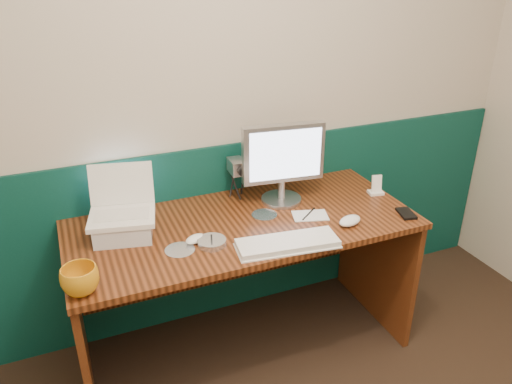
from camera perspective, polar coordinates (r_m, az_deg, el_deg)
name	(u,v)px	position (r m, az deg, el deg)	size (l,w,h in m)	color
back_wall	(218,96)	(2.46, -4.39, 10.86)	(3.50, 0.04, 2.50)	beige
wainscot	(223,232)	(2.73, -3.79, -4.58)	(3.48, 0.02, 1.00)	#083631
desk	(244,288)	(2.52, -1.34, -10.92)	(1.60, 0.70, 0.75)	#351809
laptop_riser	(124,228)	(2.25, -14.90, -3.98)	(0.24, 0.20, 0.08)	silver
laptop	(119,195)	(2.18, -15.37, -0.37)	(0.28, 0.21, 0.23)	white
monitor	(282,164)	(2.42, 3.00, 3.22)	(0.40, 0.11, 0.40)	#ADADB2
keyboard	(287,244)	(2.12, 3.62, -5.94)	(0.43, 0.14, 0.02)	white
mouse_right	(350,221)	(2.32, 10.68, -3.24)	(0.12, 0.07, 0.04)	white
mouse_left	(195,239)	(2.16, -6.95, -5.34)	(0.10, 0.06, 0.03)	white
mug	(80,280)	(1.94, -19.46, -9.49)	(0.14, 0.14, 0.11)	orange
camcorder	(237,181)	(2.51, -2.20, 1.32)	(0.08, 0.12, 0.18)	#B8B8BD
cd_spindle	(212,242)	(2.14, -5.08, -5.74)	(0.12, 0.12, 0.03)	silver
cd_loose_a	(180,250)	(2.13, -8.69, -6.54)	(0.13, 0.13, 0.00)	#B3B9C4
cd_loose_b	(264,214)	(2.37, 0.97, -2.58)	(0.12, 0.12, 0.00)	silver
pen	(309,214)	(2.38, 6.03, -2.52)	(0.01, 0.01, 0.14)	black
papers	(310,216)	(2.37, 6.20, -2.70)	(0.16, 0.11, 0.00)	white
dock	(376,192)	(2.65, 13.51, -0.05)	(0.07, 0.06, 0.01)	white
music_player	(377,183)	(2.63, 13.63, 0.96)	(0.05, 0.01, 0.09)	white
pda	(406,213)	(2.48, 16.79, -2.36)	(0.06, 0.11, 0.01)	black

